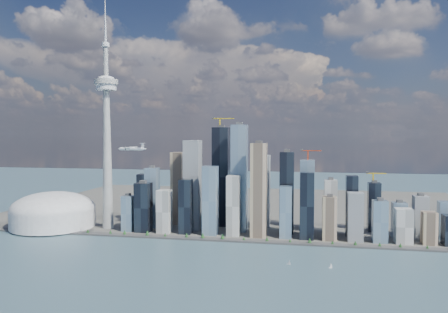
% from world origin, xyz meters
% --- Properties ---
extents(ground, '(4000.00, 4000.00, 0.00)m').
position_xyz_m(ground, '(0.00, 0.00, 0.00)').
color(ground, '#34505B').
rests_on(ground, ground).
extents(seawall, '(1100.00, 22.00, 4.00)m').
position_xyz_m(seawall, '(0.00, 250.00, 2.00)').
color(seawall, '#383838').
rests_on(seawall, ground).
extents(land, '(1400.00, 900.00, 3.00)m').
position_xyz_m(land, '(0.00, 700.00, 1.50)').
color(land, '#4C4C47').
rests_on(land, ground).
extents(shoreline_trees, '(960.53, 7.20, 8.80)m').
position_xyz_m(shoreline_trees, '(0.00, 250.00, 8.78)').
color(shoreline_trees, '#3F2D1E').
rests_on(shoreline_trees, seawall).
extents(skyscraper_cluster, '(736.00, 142.00, 270.44)m').
position_xyz_m(skyscraper_cluster, '(59.61, 336.82, 84.19)').
color(skyscraper_cluster, black).
rests_on(skyscraper_cluster, land).
extents(needle_tower, '(56.00, 56.00, 550.50)m').
position_xyz_m(needle_tower, '(-300.00, 310.00, 235.84)').
color(needle_tower, gray).
rests_on(needle_tower, land).
extents(dome_stadium, '(200.00, 200.00, 86.00)m').
position_xyz_m(dome_stadium, '(-440.00, 300.00, 39.44)').
color(dome_stadium, silver).
rests_on(dome_stadium, land).
extents(airplane, '(60.84, 53.70, 14.87)m').
position_xyz_m(airplane, '(-174.88, 163.55, 202.04)').
color(airplane, silver).
rests_on(airplane, ground).
extents(sailboat_west, '(6.59, 3.39, 9.19)m').
position_xyz_m(sailboat_west, '(215.58, 97.58, 2.95)').
color(sailboat_west, silver).
rests_on(sailboat_west, ground).
extents(sailboat_east, '(7.16, 3.76, 10.01)m').
position_xyz_m(sailboat_east, '(143.71, 103.68, 3.21)').
color(sailboat_east, silver).
rests_on(sailboat_east, ground).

